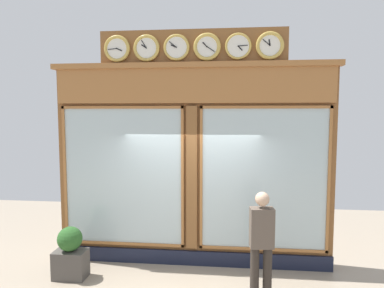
# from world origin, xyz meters

# --- Properties ---
(shop_facade) EXTENTS (5.29, 0.42, 4.41)m
(shop_facade) POSITION_xyz_m (0.00, -0.12, 1.98)
(shop_facade) COLOR brown
(shop_facade) RESTS_ON ground_plane
(pedestrian) EXTENTS (0.38, 0.26, 1.69)m
(pedestrian) POSITION_xyz_m (-1.20, 1.06, 0.93)
(pedestrian) COLOR #312A24
(pedestrian) RESTS_ON ground_plane
(planter_box) EXTENTS (0.56, 0.36, 0.49)m
(planter_box) POSITION_xyz_m (2.07, 0.75, 0.24)
(planter_box) COLOR #4C4742
(planter_box) RESTS_ON ground_plane
(planter_shrub) EXTENTS (0.43, 0.43, 0.43)m
(planter_shrub) POSITION_xyz_m (2.07, 0.75, 0.70)
(planter_shrub) COLOR #285623
(planter_shrub) RESTS_ON planter_box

